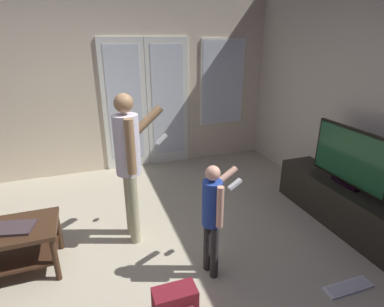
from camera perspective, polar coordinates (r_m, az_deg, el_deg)
ground_plane at (r=3.03m, az=-13.28°, el=-21.34°), size 5.72×5.01×0.02m
wall_back_with_doors at (r=4.78m, az=-16.91°, el=12.68°), size 5.72×0.09×2.86m
tv_stand at (r=3.88m, az=26.23°, el=-8.43°), size 0.44×1.70×0.47m
flat_screen_tv at (r=3.66m, az=27.56°, el=-0.68°), size 0.08×0.98×0.65m
person_adult at (r=3.00m, az=-11.70°, el=-0.60°), size 0.57×0.44×1.53m
person_child at (r=2.60m, az=3.96°, el=-10.77°), size 0.45×0.34×1.05m
backpack at (r=2.54m, az=-3.14°, el=-26.49°), size 0.33×0.21×0.27m
loose_keyboard at (r=3.12m, az=27.21°, el=-21.37°), size 0.44×0.13×0.02m
laptop_closed at (r=3.09m, az=-30.63°, el=-11.94°), size 0.38×0.29×0.02m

